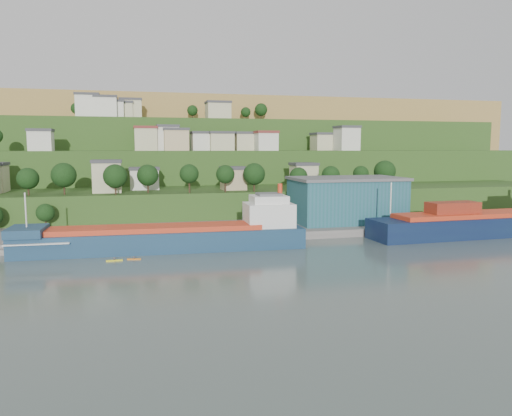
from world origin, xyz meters
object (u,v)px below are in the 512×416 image
object	(u,v)px
cargo_ship_near	(173,238)
kayak_orange	(134,259)
cargo_ship_far	(497,224)
warehouse	(346,199)

from	to	relation	value
cargo_ship_near	kayak_orange	world-z (taller)	cargo_ship_near
cargo_ship_far	kayak_orange	world-z (taller)	cargo_ship_far
cargo_ship_far	kayak_orange	distance (m)	94.63
kayak_orange	cargo_ship_near	bearing A→B (deg)	53.20
cargo_ship_near	kayak_orange	bearing A→B (deg)	-134.71
cargo_ship_far	warehouse	xyz separation A→B (m)	(-34.92, 19.08, 5.56)
cargo_ship_far	kayak_orange	xyz separation A→B (m)	(-94.32, -7.23, -2.66)
cargo_ship_near	warehouse	distance (m)	54.19
cargo_ship_far	kayak_orange	size ratio (longest dim) A/B	23.47
cargo_ship_near	cargo_ship_far	size ratio (longest dim) A/B	0.96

